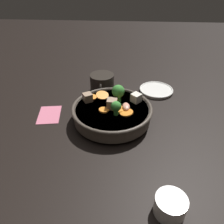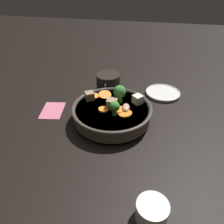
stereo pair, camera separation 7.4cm
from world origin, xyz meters
name	(u,v)px [view 1 (the left image)]	position (x,y,z in m)	size (l,w,h in m)	color
ground_plane	(112,120)	(0.00, 0.00, 0.00)	(3.00, 3.00, 0.00)	black
stirfry_bowl	(112,111)	(0.00, 0.00, 0.04)	(0.27, 0.27, 0.12)	#51473D
side_saucer	(156,90)	(-0.22, 0.17, 0.01)	(0.14, 0.14, 0.01)	white
tea_cup	(170,205)	(0.33, 0.15, 0.02)	(0.07, 0.07, 0.05)	white
dark_mug	(102,83)	(-0.21, -0.06, 0.04)	(0.12, 0.10, 0.07)	black
napkin	(49,114)	(-0.02, -0.23, 0.00)	(0.12, 0.09, 0.00)	#D16B84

